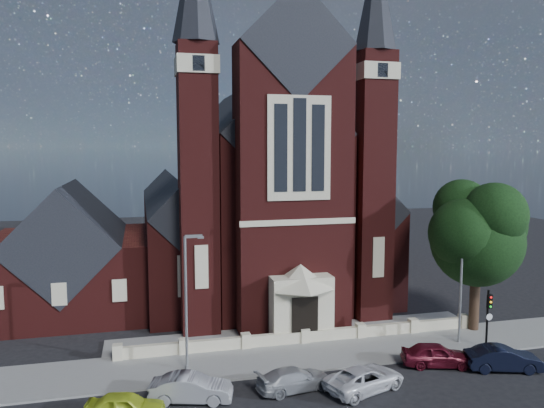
{
  "coord_description": "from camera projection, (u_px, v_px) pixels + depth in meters",
  "views": [
    {
      "loc": [
        -10.39,
        -26.13,
        13.12
      ],
      "look_at": [
        -0.87,
        12.0,
        8.84
      ],
      "focal_mm": 35.0,
      "sensor_mm": 36.0,
      "label": 1
    }
  ],
  "objects": [
    {
      "name": "forecourt_paving",
      "position": [
        296.0,
        333.0,
        37.32
      ],
      "size": [
        26.0,
        3.0,
        0.14
      ],
      "primitive_type": "cube",
      "color": "gray",
      "rests_on": "ground"
    },
    {
      "name": "car_white_suv",
      "position": [
        365.0,
        378.0,
        28.58
      ],
      "size": [
        5.13,
        3.62,
        1.3
      ],
      "primitive_type": "imported",
      "rotation": [
        0.0,
        0.0,
        1.92
      ],
      "color": "white",
      "rests_on": "ground"
    },
    {
      "name": "parish_hall",
      "position": [
        70.0,
        261.0,
        42.19
      ],
      "size": [
        12.0,
        12.2,
        10.24
      ],
      "color": "#481513",
      "rests_on": "ground"
    },
    {
      "name": "forecourt_wall",
      "position": [
        305.0,
        344.0,
        35.39
      ],
      "size": [
        24.0,
        0.4,
        0.9
      ],
      "primitive_type": "cube",
      "color": "beige",
      "rests_on": "ground"
    },
    {
      "name": "car_silver_b",
      "position": [
        294.0,
        379.0,
        28.61
      ],
      "size": [
        4.43,
        2.43,
        1.22
      ],
      "primitive_type": "imported",
      "rotation": [
        0.0,
        0.0,
        1.75
      ],
      "color": "#94979B",
      "rests_on": "ground"
    },
    {
      "name": "car_lime_van",
      "position": [
        126.0,
        406.0,
        25.54
      ],
      "size": [
        4.01,
        2.28,
        1.29
      ],
      "primitive_type": "imported",
      "rotation": [
        0.0,
        0.0,
        1.36
      ],
      "color": "#C3DA2B",
      "rests_on": "ground"
    },
    {
      "name": "car_dark_red",
      "position": [
        436.0,
        355.0,
        31.72
      ],
      "size": [
        4.41,
        2.72,
        1.4
      ],
      "primitive_type": "imported",
      "rotation": [
        0.0,
        0.0,
        1.29
      ],
      "color": "#570E1D",
      "rests_on": "ground"
    },
    {
      "name": "traffic_signal",
      "position": [
        488.0,
        312.0,
        33.83
      ],
      "size": [
        0.28,
        0.42,
        4.0
      ],
      "color": "black",
      "rests_on": "ground"
    },
    {
      "name": "pavement_strip",
      "position": [
        314.0,
        355.0,
        33.46
      ],
      "size": [
        60.0,
        5.0,
        0.12
      ],
      "primitive_type": "cube",
      "color": "gray",
      "rests_on": "ground"
    },
    {
      "name": "street_lamp_right",
      "position": [
        462.0,
        276.0,
        34.91
      ],
      "size": [
        1.16,
        0.22,
        8.09
      ],
      "color": "gray",
      "rests_on": "ground"
    },
    {
      "name": "church",
      "position": [
        253.0,
        199.0,
        50.36
      ],
      "size": [
        20.01,
        34.9,
        29.2
      ],
      "color": "#481513",
      "rests_on": "ground"
    },
    {
      "name": "car_silver_a",
      "position": [
        191.0,
        388.0,
        27.33
      ],
      "size": [
        4.49,
        2.46,
        1.4
      ],
      "primitive_type": "imported",
      "rotation": [
        0.0,
        0.0,
        1.33
      ],
      "color": "#94969B",
      "rests_on": "ground"
    },
    {
      "name": "street_lamp_left",
      "position": [
        187.0,
        295.0,
        30.58
      ],
      "size": [
        1.16,
        0.22,
        8.09
      ],
      "color": "gray",
      "rests_on": "ground"
    },
    {
      "name": "car_navy",
      "position": [
        503.0,
        359.0,
        31.12
      ],
      "size": [
        4.55,
        2.6,
        1.42
      ],
      "primitive_type": "imported",
      "rotation": [
        0.0,
        0.0,
        1.3
      ],
      "color": "black",
      "rests_on": "ground"
    },
    {
      "name": "ground",
      "position": [
        273.0,
        307.0,
        43.59
      ],
      "size": [
        120.0,
        120.0,
        0.0
      ],
      "primitive_type": "plane",
      "color": "black",
      "rests_on": "ground"
    },
    {
      "name": "street_tree",
      "position": [
        481.0,
        235.0,
        36.91
      ],
      "size": [
        6.4,
        6.6,
        10.7
      ],
      "color": "black",
      "rests_on": "ground"
    }
  ]
}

